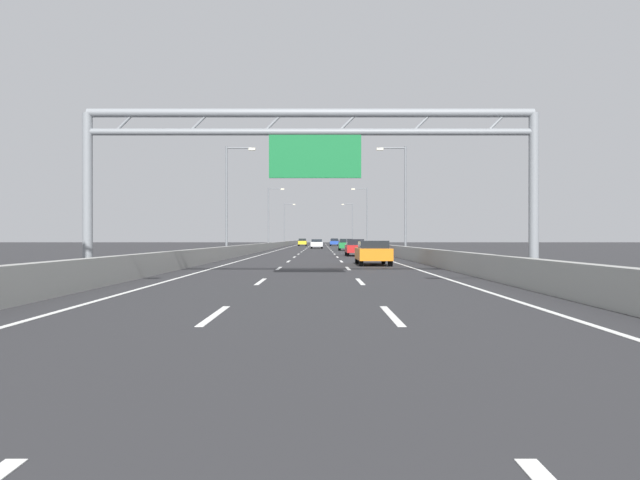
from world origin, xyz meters
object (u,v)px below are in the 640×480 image
at_px(streetlamp_right_mid, 403,194).
at_px(streetlamp_right_far, 366,214).
at_px(streetlamp_left_far, 271,214).
at_px(yellow_car, 303,242).
at_px(blue_car, 335,242).
at_px(streetlamp_left_mid, 230,194).
at_px(red_car, 356,247).
at_px(white_car, 317,244).
at_px(black_car, 335,242).
at_px(streetlamp_left_distant, 286,221).
at_px(green_car, 346,245).
at_px(orange_car, 374,252).
at_px(streetlamp_right_distant, 352,221).
at_px(sign_gantry, 312,149).

bearing_deg(streetlamp_right_mid, streetlamp_right_far, 90.00).
xyz_separation_m(streetlamp_left_far, yellow_car, (4.11, 31.15, -4.61)).
distance_m(streetlamp_right_far, blue_car, 31.78).
bearing_deg(streetlamp_right_mid, streetlamp_left_mid, 180.00).
height_order(yellow_car, red_car, yellow_car).
bearing_deg(white_car, streetlamp_right_mid, -79.18).
relative_size(yellow_car, blue_car, 1.04).
height_order(black_car, white_car, black_car).
relative_size(streetlamp_left_distant, blue_car, 2.23).
distance_m(streetlamp_right_mid, streetlamp_left_distant, 80.50).
height_order(streetlamp_left_mid, green_car, streetlamp_left_mid).
bearing_deg(yellow_car, orange_car, -85.46).
xyz_separation_m(streetlamp_right_distant, white_car, (-7.63, -39.19, -4.64)).
relative_size(sign_gantry, orange_car, 3.71).
bearing_deg(yellow_car, sign_gantry, -88.04).
relative_size(streetlamp_right_far, streetlamp_left_distant, 1.00).
bearing_deg(orange_car, streetlamp_right_distant, 87.58).
height_order(streetlamp_right_mid, blue_car, streetlamp_right_mid).
distance_m(sign_gantry, black_car, 112.97).
distance_m(streetlamp_right_mid, green_car, 25.72).
bearing_deg(sign_gantry, streetlamp_left_distant, 94.01).
height_order(streetlamp_right_distant, yellow_car, streetlamp_right_distant).
bearing_deg(streetlamp_left_mid, streetlamp_right_far, 69.32).
distance_m(streetlamp_right_mid, orange_car, 16.43).
bearing_deg(blue_car, sign_gantry, -91.94).
distance_m(streetlamp_right_far, black_car, 45.91).
height_order(streetlamp_right_distant, blue_car, streetlamp_right_distant).
relative_size(streetlamp_right_mid, streetlamp_right_distant, 1.00).
height_order(streetlamp_right_far, blue_car, streetlamp_right_far).
bearing_deg(red_car, streetlamp_left_mid, -168.00).
xyz_separation_m(streetlamp_right_far, orange_car, (-3.99, -54.79, -4.64)).
height_order(sign_gantry, streetlamp_left_distant, streetlamp_left_distant).
height_order(yellow_car, black_car, black_car).
distance_m(green_car, black_car, 60.05).
relative_size(streetlamp_right_mid, yellow_car, 2.15).
xyz_separation_m(green_car, red_car, (-0.19, -22.69, -0.01)).
distance_m(yellow_car, white_car, 30.95).
height_order(streetlamp_left_mid, blue_car, streetlamp_left_mid).
bearing_deg(red_car, green_car, 89.52).
distance_m(streetlamp_right_mid, streetlamp_left_far, 42.28).
relative_size(streetlamp_right_distant, white_car, 2.30).
distance_m(streetlamp_left_distant, orange_car, 95.09).
bearing_deg(streetlamp_right_distant, blue_car, -116.12).
height_order(green_car, white_car, green_car).
distance_m(sign_gantry, yellow_car, 98.60).
distance_m(streetlamp_left_mid, blue_car, 71.70).
height_order(streetlamp_left_distant, black_car, streetlamp_left_distant).
height_order(streetlamp_right_mid, streetlamp_left_distant, same).
bearing_deg(orange_car, green_car, 89.65).
bearing_deg(white_car, yellow_car, 95.91).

